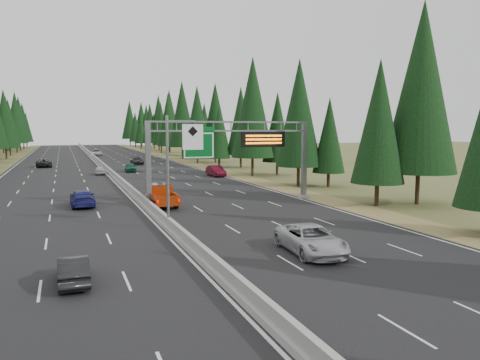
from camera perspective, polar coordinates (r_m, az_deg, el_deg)
name	(u,v)px	position (r m, az deg, el deg)	size (l,w,h in m)	color
road	(104,168)	(87.77, -16.25, 1.36)	(32.00, 260.00, 0.08)	black
shoulder_right	(199,166)	(90.90, -4.99, 1.75)	(3.60, 260.00, 0.06)	olive
median_barrier	(104,166)	(87.74, -16.26, 1.61)	(0.70, 260.00, 0.85)	gray
sign_gantry	(238,149)	(44.98, -0.28, 3.86)	(16.75, 0.98, 7.80)	slate
hov_sign_pole	(176,164)	(33.11, -7.82, 2.00)	(2.80, 0.50, 8.00)	slate
tree_row_right	(222,116)	(90.64, -2.24, 7.78)	(11.90, 243.53, 18.96)	black
silver_minivan	(311,239)	(27.18, 8.65, -7.17)	(2.64, 5.72, 1.59)	#B7B7BC
red_pickup	(160,194)	(43.95, -9.68, -1.66)	(2.15, 6.02, 1.96)	black
car_ahead_green	(131,167)	(79.28, -13.19, 1.49)	(1.68, 4.17, 1.42)	#114C33
car_ahead_dkred	(216,171)	(70.06, -2.97, 1.12)	(1.70, 4.88, 1.61)	#4F0B1B
car_ahead_dkgrey	(137,161)	(95.12, -12.45, 2.29)	(2.06, 5.06, 1.47)	black
car_ahead_white	(96,153)	(130.15, -17.10, 3.22)	(2.59, 5.62, 1.56)	#B7B7B7
car_ahead_far	(96,153)	(130.92, -17.12, 3.21)	(1.74, 4.32, 1.47)	black
car_onc_near	(73,270)	(23.13, -19.68, -10.27)	(1.36, 3.89, 1.28)	black
car_onc_blue	(82,198)	(45.18, -18.66, -2.11)	(2.11, 5.19, 1.51)	navy
car_onc_white	(100,170)	(75.86, -16.68, 1.14)	(1.54, 3.83, 1.31)	#B5B5B5
car_onc_far	(44,163)	(94.23, -22.81, 1.94)	(2.57, 5.57, 1.55)	black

